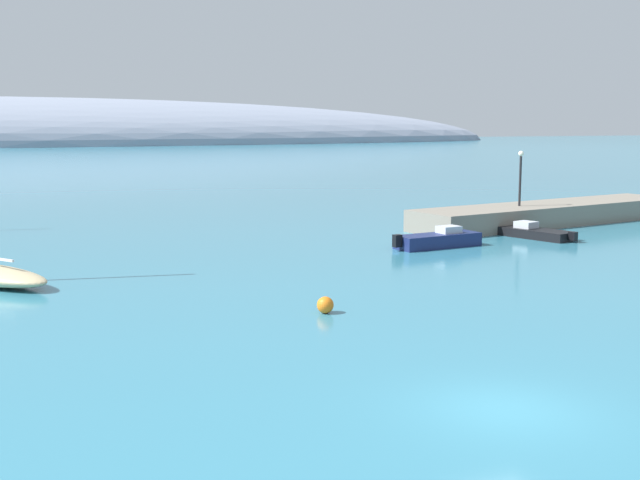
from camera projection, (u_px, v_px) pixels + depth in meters
The scene contains 6 objects.
water at pixel (505, 409), 20.21m from camera, with size 600.00×600.00×0.00m, color teal.
breakwater_rocks at pixel (551, 213), 56.73m from camera, with size 22.40×4.47×1.41m, color gray.
motorboat_black_foreground at pixel (535, 233), 49.86m from camera, with size 3.05×5.32×0.94m.
motorboat_navy_alongside_breakwater at pixel (438, 240), 46.10m from camera, with size 5.63×2.24×1.16m.
mooring_buoy_orange at pixel (325, 305), 30.27m from camera, with size 0.63×0.63×0.63m, color orange.
harbor_lamp_post at pixel (520, 171), 54.56m from camera, with size 0.36×0.36×3.67m.
Camera 1 is at (-11.58, -16.22, 7.05)m, focal length 46.06 mm.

